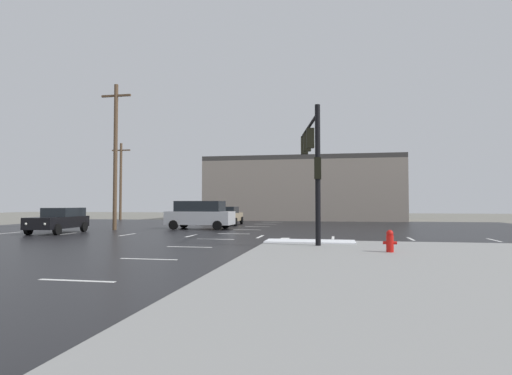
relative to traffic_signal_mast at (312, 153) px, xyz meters
name	(u,v)px	position (x,y,z in m)	size (l,w,h in m)	color
ground_plane	(225,237)	(-5.10, 3.76, -4.21)	(120.00, 120.00, 0.00)	slate
road_asphalt	(225,236)	(-5.10, 3.76, -4.20)	(44.00, 44.00, 0.02)	black
snow_strip_curbside	(310,241)	(-0.10, -0.24, -4.04)	(4.00, 1.60, 0.06)	white
lane_markings	(241,239)	(-3.89, 2.39, -4.18)	(36.15, 36.15, 0.01)	silver
traffic_signal_mast	(312,153)	(0.00, 0.00, 0.00)	(1.24, 5.61, 5.87)	black
fire_hydrant	(390,241)	(2.95, -3.70, -3.67)	(0.48, 0.26, 0.79)	red
strip_building_background	(303,189)	(-2.50, 28.45, -0.72)	(21.38, 8.00, 6.98)	gray
sedan_black	(59,220)	(-16.03, 4.40, -3.35)	(2.30, 4.64, 1.58)	black
suv_silver	(200,214)	(-8.62, 9.93, -3.12)	(4.89, 2.29, 2.03)	#B7BABF
sedan_tan	(228,215)	(-8.09, 16.02, -3.35)	(2.22, 4.61, 1.58)	tan
utility_pole_far	(115,154)	(-14.18, 7.84, 1.17)	(2.20, 0.28, 10.31)	brown
utility_pole_distant	(121,180)	(-22.87, 24.70, 0.36)	(2.20, 0.28, 8.71)	brown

